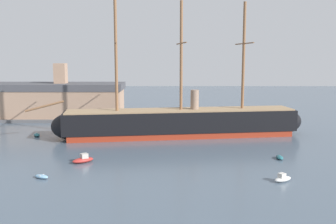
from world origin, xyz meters
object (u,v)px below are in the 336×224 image
at_px(motorboat_mid_right, 284,179).
at_px(dinghy_far_left, 38,135).
at_px(dinghy_mid_left, 43,176).
at_px(dockside_warehouse_left, 33,101).
at_px(tall_ship, 182,122).
at_px(dinghy_alongside_stern, 281,157).
at_px(motorboat_distant_centre, 183,128).
at_px(motorboat_alongside_bow, 85,159).

relative_size(motorboat_mid_right, dinghy_far_left, 1.02).
xyz_separation_m(dinghy_mid_left, dockside_warehouse_left, (-20.49, 54.10, 4.72)).
bearing_deg(tall_ship, dinghy_far_left, 179.76).
height_order(dinghy_mid_left, dinghy_far_left, dinghy_far_left).
height_order(dinghy_far_left, dockside_warehouse_left, dockside_warehouse_left).
height_order(dinghy_mid_left, dinghy_alongside_stern, dinghy_alongside_stern).
distance_m(motorboat_mid_right, dockside_warehouse_left, 78.33).
relative_size(dinghy_mid_left, motorboat_distant_centre, 0.76).
distance_m(motorboat_alongside_bow, dinghy_alongside_stern, 33.48).
distance_m(tall_ship, motorboat_mid_right, 33.77).
bearing_deg(dinghy_alongside_stern, motorboat_distant_centre, 121.56).
relative_size(motorboat_mid_right, dockside_warehouse_left, 0.06).
height_order(dinghy_alongside_stern, dockside_warehouse_left, dockside_warehouse_left).
bearing_deg(dinghy_far_left, motorboat_alongside_bow, -54.95).
height_order(dinghy_alongside_stern, motorboat_distant_centre, motorboat_distant_centre).
bearing_deg(dinghy_mid_left, dockside_warehouse_left, 110.75).
bearing_deg(dockside_warehouse_left, motorboat_alongside_bow, -61.65).
height_order(motorboat_mid_right, dinghy_far_left, motorboat_mid_right).
distance_m(motorboat_alongside_bow, dockside_warehouse_left, 52.23).
xyz_separation_m(dinghy_mid_left, motorboat_mid_right, (34.57, -1.42, 0.16)).
distance_m(dinghy_mid_left, motorboat_distant_centre, 42.51).
xyz_separation_m(motorboat_alongside_bow, dinghy_alongside_stern, (33.40, 2.28, -0.24)).
bearing_deg(motorboat_alongside_bow, motorboat_distant_centre, 58.38).
distance_m(dinghy_far_left, motorboat_distant_centre, 33.10).
xyz_separation_m(tall_ship, dinghy_mid_left, (-21.20, -29.47, -2.91)).
height_order(tall_ship, dinghy_far_left, tall_ship).
bearing_deg(motorboat_distant_centre, dockside_warehouse_left, 157.44).
xyz_separation_m(dinghy_alongside_stern, dinghy_far_left, (-48.34, 19.02, 0.04)).
relative_size(tall_ship, motorboat_alongside_bow, 15.77).
height_order(tall_ship, motorboat_alongside_bow, tall_ship).
xyz_separation_m(motorboat_alongside_bow, dinghy_far_left, (-14.94, 21.30, -0.20)).
relative_size(motorboat_alongside_bow, dinghy_alongside_stern, 1.52).
relative_size(tall_ship, dinghy_far_left, 19.60).
height_order(motorboat_alongside_bow, dinghy_far_left, motorboat_alongside_bow).
bearing_deg(tall_ship, motorboat_distant_centre, 86.47).
xyz_separation_m(dinghy_mid_left, motorboat_distant_centre, (21.64, 36.59, 0.18)).
relative_size(dinghy_mid_left, dinghy_alongside_stern, 1.00).
height_order(tall_ship, dinghy_mid_left, tall_ship).
bearing_deg(motorboat_mid_right, tall_ship, 113.42).
bearing_deg(dinghy_far_left, motorboat_mid_right, -34.41).
relative_size(tall_ship, dinghy_mid_left, 23.99).
xyz_separation_m(motorboat_mid_right, motorboat_alongside_bow, (-30.35, 9.72, 0.10)).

